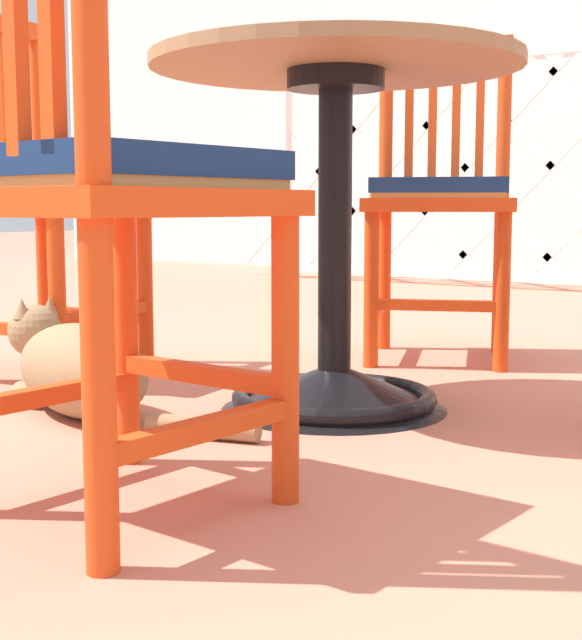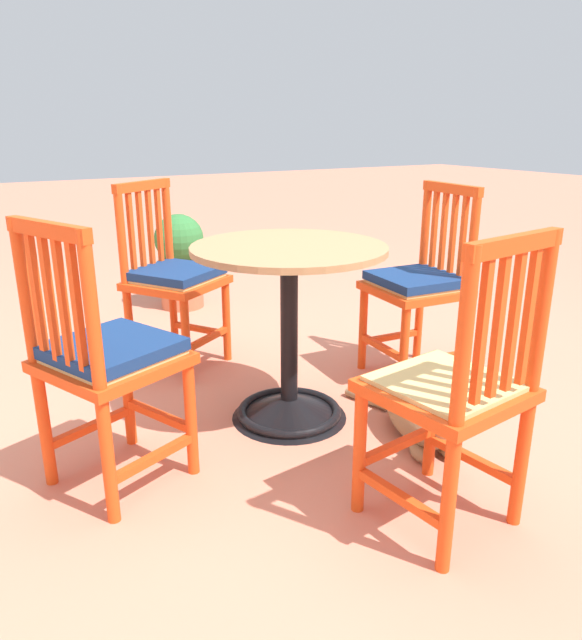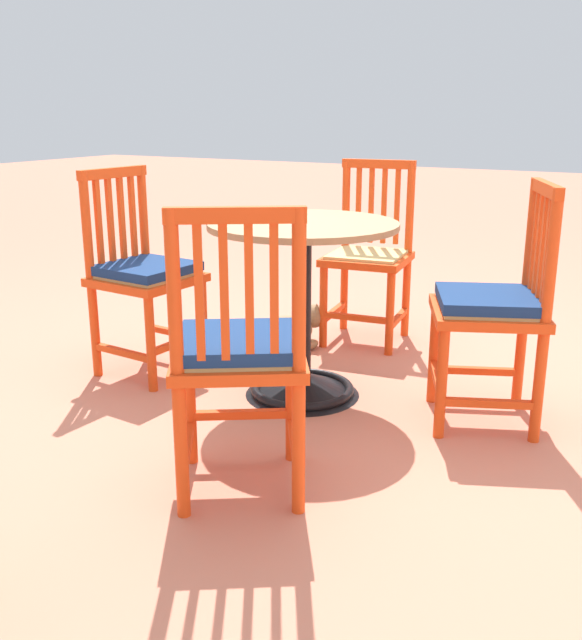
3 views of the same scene
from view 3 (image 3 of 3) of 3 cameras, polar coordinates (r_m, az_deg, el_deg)
ground_plane at (r=3.16m, az=-0.13°, el=-5.25°), size 24.00×24.00×0.00m
cafe_table at (r=2.99m, az=0.92°, el=-0.78°), size 0.76×0.76×0.73m
orange_chair_at_corner at (r=3.29m, az=-11.52°, el=3.42°), size 0.43×0.43×0.91m
orange_chair_near_fence at (r=2.19m, az=-4.11°, el=-2.78°), size 0.55×0.55×0.91m
orange_chair_by_planter at (r=2.79m, az=15.62°, el=0.85°), size 0.52×0.52×0.91m
orange_chair_tucked_in at (r=3.71m, az=6.11°, el=4.89°), size 0.45×0.45×0.91m
tabby_cat at (r=3.55m, az=-0.66°, el=-1.17°), size 0.74×0.33×0.23m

